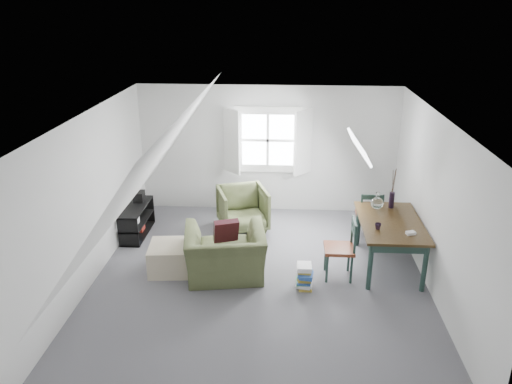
# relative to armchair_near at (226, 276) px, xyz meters

# --- Properties ---
(floor) EXTENTS (5.50, 5.50, 0.00)m
(floor) POSITION_rel_armchair_near_xyz_m (0.52, -0.05, 0.00)
(floor) COLOR #535258
(floor) RESTS_ON ground
(ceiling) EXTENTS (5.50, 5.50, 0.00)m
(ceiling) POSITION_rel_armchair_near_xyz_m (0.52, -0.05, 2.50)
(ceiling) COLOR white
(ceiling) RESTS_ON wall_back
(wall_back) EXTENTS (5.00, 0.00, 5.00)m
(wall_back) POSITION_rel_armchair_near_xyz_m (0.52, 2.70, 1.25)
(wall_back) COLOR silver
(wall_back) RESTS_ON ground
(wall_front) EXTENTS (5.00, 0.00, 5.00)m
(wall_front) POSITION_rel_armchair_near_xyz_m (0.52, -2.80, 1.25)
(wall_front) COLOR silver
(wall_front) RESTS_ON ground
(wall_left) EXTENTS (0.00, 5.50, 5.50)m
(wall_left) POSITION_rel_armchair_near_xyz_m (-1.98, -0.05, 1.25)
(wall_left) COLOR silver
(wall_left) RESTS_ON ground
(wall_right) EXTENTS (0.00, 5.50, 5.50)m
(wall_right) POSITION_rel_armchair_near_xyz_m (3.02, -0.05, 1.25)
(wall_right) COLOR silver
(wall_right) RESTS_ON ground
(slope_left) EXTENTS (3.19, 5.50, 4.48)m
(slope_left) POSITION_rel_armchair_near_xyz_m (-1.03, -0.05, 1.78)
(slope_left) COLOR white
(slope_left) RESTS_ON wall_left
(slope_right) EXTENTS (3.19, 5.50, 4.48)m
(slope_right) POSITION_rel_armchair_near_xyz_m (2.07, -0.05, 1.78)
(slope_right) COLOR white
(slope_right) RESTS_ON wall_right
(dormer_window) EXTENTS (1.71, 0.35, 1.30)m
(dormer_window) POSITION_rel_armchair_near_xyz_m (0.52, 2.62, 1.45)
(dormer_window) COLOR white
(dormer_window) RESTS_ON wall_back
(skylight) EXTENTS (0.35, 0.75, 0.47)m
(skylight) POSITION_rel_armchair_near_xyz_m (2.07, 1.25, 1.75)
(skylight) COLOR white
(skylight) RESTS_ON slope_right
(armchair_near) EXTENTS (1.34, 1.21, 0.77)m
(armchair_near) POSITION_rel_armchair_near_xyz_m (0.00, 0.00, 0.00)
(armchair_near) COLOR #464E2C
(armchair_near) RESTS_ON floor
(armchair_far) EXTENTS (1.07, 1.09, 0.79)m
(armchair_far) POSITION_rel_armchair_near_xyz_m (0.11, 1.74, 0.00)
(armchair_far) COLOR #464E2C
(armchair_far) RESTS_ON floor
(throw_pillow) EXTENTS (0.43, 0.33, 0.39)m
(throw_pillow) POSITION_rel_armchair_near_xyz_m (0.00, 0.15, 0.70)
(throw_pillow) COLOR #3A0F17
(throw_pillow) RESTS_ON armchair_near
(ottoman) EXTENTS (0.71, 0.71, 0.44)m
(ottoman) POSITION_rel_armchair_near_xyz_m (-0.87, 0.13, 0.22)
(ottoman) COLOR tan
(ottoman) RESTS_ON floor
(dining_table) EXTENTS (0.94, 1.57, 0.79)m
(dining_table) POSITION_rel_armchair_near_xyz_m (2.53, 0.48, 0.68)
(dining_table) COLOR black
(dining_table) RESTS_ON floor
(demijohn) EXTENTS (0.20, 0.20, 0.29)m
(demijohn) POSITION_rel_armchair_near_xyz_m (2.38, 0.93, 0.91)
(demijohn) COLOR silver
(demijohn) RESTS_ON dining_table
(vase_twigs) EXTENTS (0.09, 0.09, 0.67)m
(vase_twigs) POSITION_rel_armchair_near_xyz_m (2.63, 1.03, 0.94)
(vase_twigs) COLOR black
(vase_twigs) RESTS_ON dining_table
(cup) EXTENTS (0.11, 0.11, 0.09)m
(cup) POSITION_rel_armchair_near_xyz_m (2.28, 0.18, 0.79)
(cup) COLOR black
(cup) RESTS_ON dining_table
(paper_box) EXTENTS (0.15, 0.12, 0.04)m
(paper_box) POSITION_rel_armchair_near_xyz_m (2.73, 0.03, 0.81)
(paper_box) COLOR white
(paper_box) RESTS_ON dining_table
(dining_chair_far) EXTENTS (0.44, 0.44, 0.93)m
(dining_chair_far) POSITION_rel_armchair_near_xyz_m (2.36, 1.38, 0.49)
(dining_chair_far) COLOR maroon
(dining_chair_far) RESTS_ON floor
(dining_chair_near) EXTENTS (0.45, 0.45, 0.95)m
(dining_chair_near) POSITION_rel_armchair_near_xyz_m (1.76, 0.10, 0.49)
(dining_chair_near) COLOR maroon
(dining_chair_near) RESTS_ON floor
(media_shelf) EXTENTS (0.36, 1.07, 0.55)m
(media_shelf) POSITION_rel_armchair_near_xyz_m (-1.77, 1.33, 0.25)
(media_shelf) COLOR black
(media_shelf) RESTS_ON floor
(electronics_box) EXTENTS (0.18, 0.25, 0.19)m
(electronics_box) POSITION_rel_armchair_near_xyz_m (-1.77, 1.62, 0.63)
(electronics_box) COLOR black
(electronics_box) RESTS_ON media_shelf
(magazine_stack) EXTENTS (0.28, 0.33, 0.37)m
(magazine_stack) POSITION_rel_armchair_near_xyz_m (1.20, -0.25, 0.18)
(magazine_stack) COLOR #B29933
(magazine_stack) RESTS_ON floor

